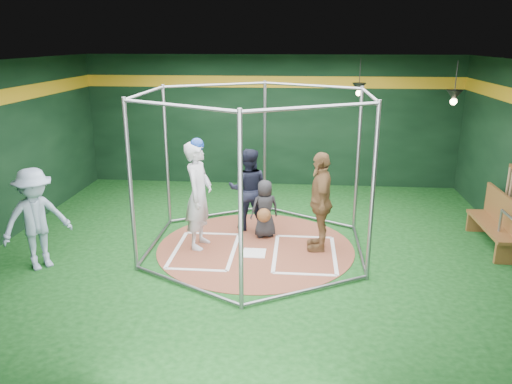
# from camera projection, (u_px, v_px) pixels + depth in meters

# --- Properties ---
(room_shell) EXTENTS (10.10, 9.10, 3.53)m
(room_shell) POSITION_uv_depth(u_px,v_px,m) (256.00, 160.00, 9.18)
(room_shell) COLOR #0C3710
(room_shell) RESTS_ON ground
(clay_disc) EXTENTS (3.80, 3.80, 0.01)m
(clay_disc) POSITION_uv_depth(u_px,v_px,m) (256.00, 247.00, 9.68)
(clay_disc) COLOR brown
(clay_disc) RESTS_ON ground
(home_plate) EXTENTS (0.43, 0.43, 0.01)m
(home_plate) POSITION_uv_depth(u_px,v_px,m) (254.00, 253.00, 9.40)
(home_plate) COLOR white
(home_plate) RESTS_ON clay_disc
(batter_box_left) EXTENTS (1.17, 1.77, 0.01)m
(batter_box_left) POSITION_uv_depth(u_px,v_px,m) (205.00, 250.00, 9.53)
(batter_box_left) COLOR white
(batter_box_left) RESTS_ON clay_disc
(batter_box_right) EXTENTS (1.17, 1.77, 0.01)m
(batter_box_right) POSITION_uv_depth(u_px,v_px,m) (305.00, 254.00, 9.36)
(batter_box_right) COLOR white
(batter_box_right) RESTS_ON clay_disc
(batting_cage) EXTENTS (4.05, 4.67, 3.00)m
(batting_cage) POSITION_uv_depth(u_px,v_px,m) (256.00, 173.00, 9.25)
(batting_cage) COLOR gray
(batting_cage) RESTS_ON ground
(pendant_lamp_near) EXTENTS (0.34, 0.34, 0.90)m
(pendant_lamp_near) POSITION_uv_depth(u_px,v_px,m) (359.00, 88.00, 12.12)
(pendant_lamp_near) COLOR black
(pendant_lamp_near) RESTS_ON room_shell
(pendant_lamp_far) EXTENTS (0.34, 0.34, 0.90)m
(pendant_lamp_far) POSITION_uv_depth(u_px,v_px,m) (454.00, 96.00, 10.44)
(pendant_lamp_far) COLOR black
(pendant_lamp_far) RESTS_ON room_shell
(batter_figure) EXTENTS (0.59, 0.81, 2.13)m
(batter_figure) POSITION_uv_depth(u_px,v_px,m) (199.00, 194.00, 9.44)
(batter_figure) COLOR #B9B9C0
(batter_figure) RESTS_ON clay_disc
(visitor_leopard) EXTENTS (0.48, 1.12, 1.90)m
(visitor_leopard) POSITION_uv_depth(u_px,v_px,m) (320.00, 201.00, 9.36)
(visitor_leopard) COLOR #A07544
(visitor_leopard) RESTS_ON clay_disc
(catcher_figure) EXTENTS (0.68, 0.68, 1.19)m
(catcher_figure) POSITION_uv_depth(u_px,v_px,m) (265.00, 209.00, 10.04)
(catcher_figure) COLOR black
(catcher_figure) RESTS_ON clay_disc
(umpire) EXTENTS (0.84, 0.66, 1.73)m
(umpire) POSITION_uv_depth(u_px,v_px,m) (248.00, 189.00, 10.40)
(umpire) COLOR black
(umpire) RESTS_ON clay_disc
(bystander_blue) EXTENTS (1.29, 1.31, 1.81)m
(bystander_blue) POSITION_uv_depth(u_px,v_px,m) (36.00, 219.00, 8.60)
(bystander_blue) COLOR #8CA1B9
(bystander_blue) RESTS_ON ground
(dugout_bench) EXTENTS (0.42, 1.81, 1.05)m
(dugout_bench) POSITION_uv_depth(u_px,v_px,m) (497.00, 220.00, 9.59)
(dugout_bench) COLOR brown
(dugout_bench) RESTS_ON ground
(steel_railing) EXTENTS (0.05, 1.03, 0.89)m
(steel_railing) POSITION_uv_depth(u_px,v_px,m) (510.00, 234.00, 8.79)
(steel_railing) COLOR gray
(steel_railing) RESTS_ON ground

